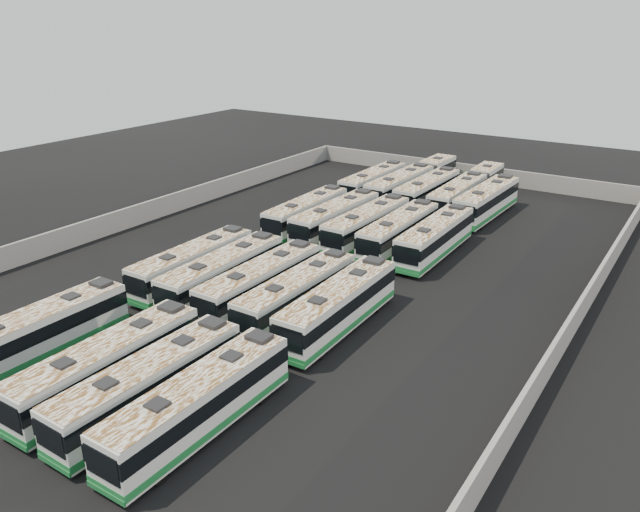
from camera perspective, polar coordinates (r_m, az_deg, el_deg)
The scene contains 21 objects.
ground at distance 56.22m, azimuth -0.26°, elevation -0.79°, with size 140.00×140.00×0.00m, color black.
perimeter_wall at distance 55.81m, azimuth -0.26°, elevation 0.26°, with size 45.20×73.20×2.20m.
bus_front_far_left at distance 44.82m, azimuth -24.37°, elevation -6.39°, with size 2.72×12.54×3.53m.
bus_front_center at distance 39.37m, azimuth -18.83°, elevation -9.43°, with size 2.80×12.76×3.59m.
bus_front_right at distance 36.92m, azimuth -15.32°, elevation -11.25°, with size 2.83×12.58×3.54m.
bus_front_far_right at distance 34.73m, azimuth -11.02°, elevation -13.09°, with size 2.68×12.61×3.55m.
bus_midfront_far_left at distance 52.65m, azimuth -11.53°, elevation -0.73°, with size 2.76×12.47×3.51m.
bus_midfront_left at distance 50.29m, azimuth -8.87°, elevation -1.57°, with size 2.99×12.76×3.58m.
bus_midfront_center at distance 48.26m, azimuth -5.46°, elevation -2.45°, with size 2.75×12.56×3.54m.
bus_midfront_right at distance 46.21m, azimuth -2.09°, elevation -3.51°, with size 2.72×12.44×3.50m.
bus_midfront_far_right at distance 44.31m, azimuth 1.69°, elevation -4.57°, with size 2.99×12.87×3.61m.
bus_midback_far_left at distance 64.76m, azimuth -1.25°, elevation 3.94°, with size 2.90×12.48×3.50m.
bus_midback_left at distance 62.89m, azimuth 1.45°, elevation 3.44°, with size 2.96×12.81×3.60m.
bus_midback_center at distance 61.17m, azimuth 4.30°, elevation 2.86°, with size 2.98×12.79×3.59m.
bus_midback_right at distance 59.69m, azimuth 7.22°, elevation 2.24°, with size 2.78×12.60×3.54m.
bus_midback_far_right at distance 58.50m, azimuth 10.47°, elevation 1.66°, with size 2.86×12.71×3.57m.
bus_back_far_left at distance 76.62m, azimuth 4.88°, elevation 6.66°, with size 2.66×12.53×3.53m.
bus_back_left at distance 78.05m, azimuth 8.48°, elevation 6.81°, with size 3.16×20.01×3.62m.
bus_back_center at distance 73.70m, azimuth 9.78°, elevation 5.85°, with size 2.81×12.78×3.60m.
bus_back_right at distance 75.47m, azimuth 13.34°, elevation 5.91°, with size 3.02×19.34×3.50m.
bus_back_far_right at distance 71.12m, azimuth 14.99°, elevation 4.88°, with size 3.07×13.08×3.67m.
Camera 1 is at (28.74, -43.37, 21.29)m, focal length 35.00 mm.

